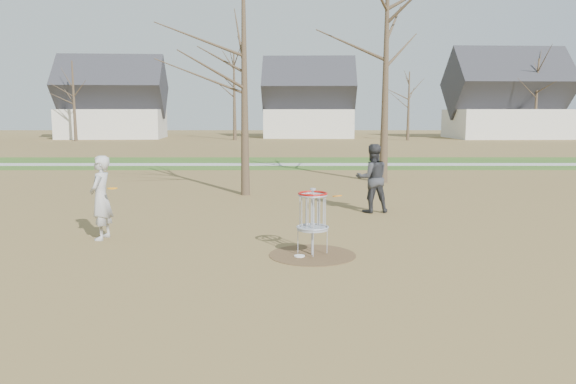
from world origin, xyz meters
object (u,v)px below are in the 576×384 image
Objects in this scene: player_standing at (101,198)px; disc_grounded at (299,256)px; disc_golf_basket at (313,211)px; player_throwing at (372,178)px.

disc_grounded is (4.53, -1.62, -0.95)m from player_standing.
player_standing is at bearing 160.30° from disc_grounded.
disc_golf_basket is at bearing 28.82° from disc_grounded.
disc_grounded is at bearing 74.26° from player_standing.
disc_grounded is 0.95m from disc_golf_basket.
player_standing reaches higher than disc_golf_basket.
disc_golf_basket reaches higher than disc_grounded.
disc_grounded is at bearing -151.18° from disc_golf_basket.
player_throwing is 9.12× the size of disc_grounded.
player_throwing is 5.37m from disc_golf_basket.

